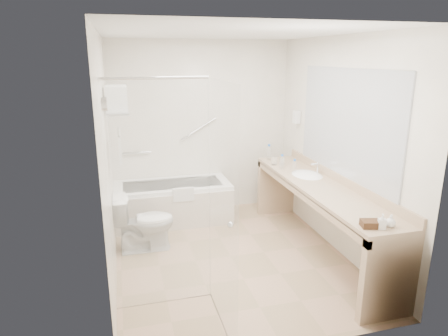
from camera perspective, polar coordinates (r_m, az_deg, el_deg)
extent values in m
plane|color=tan|center=(4.81, 0.93, -12.51)|extent=(3.20, 3.20, 0.00)
cube|color=silver|center=(4.24, 1.09, 18.77)|extent=(2.60, 3.20, 0.10)
cube|color=silver|center=(5.88, -3.25, 5.68)|extent=(2.60, 0.10, 2.50)
cube|color=silver|center=(2.92, 9.61, -5.09)|extent=(2.60, 0.10, 2.50)
cube|color=silver|center=(4.20, -16.31, 0.98)|extent=(0.10, 3.20, 2.50)
cube|color=silver|center=(4.87, 15.93, 2.97)|extent=(0.10, 3.20, 2.50)
cube|color=white|center=(5.73, -7.31, -4.84)|extent=(1.60, 0.70, 0.55)
cube|color=beige|center=(5.40, -6.78, -6.39)|extent=(1.60, 0.02, 0.50)
cube|color=silver|center=(5.34, -5.82, -3.77)|extent=(0.28, 0.06, 0.18)
cylinder|color=silver|center=(5.79, -12.37, 2.15)|extent=(0.40, 0.03, 0.03)
cylinder|color=silver|center=(5.83, -3.65, 5.59)|extent=(0.53, 0.03, 0.33)
cube|color=silver|center=(3.60, -9.07, -4.35)|extent=(0.90, 0.01, 2.10)
cube|color=silver|center=(3.26, -0.29, -6.35)|extent=(0.02, 0.90, 2.10)
cylinder|color=silver|center=(3.39, -9.85, 12.55)|extent=(0.90, 0.02, 0.02)
sphere|color=silver|center=(3.15, 0.93, -8.13)|extent=(0.05, 0.05, 0.05)
cylinder|color=silver|center=(2.94, -16.75, 8.72)|extent=(0.04, 0.10, 0.10)
cube|color=silver|center=(4.46, -15.00, 7.80)|extent=(0.24, 0.55, 0.02)
cylinder|color=silver|center=(4.50, -14.80, 5.03)|extent=(0.02, 0.55, 0.02)
cube|color=silver|center=(4.53, -14.66, 3.04)|extent=(0.03, 0.42, 0.32)
cube|color=silver|center=(4.45, -15.05, 8.51)|extent=(0.22, 0.40, 0.08)
cube|color=silver|center=(4.45, -15.13, 9.61)|extent=(0.22, 0.40, 0.08)
cube|color=silver|center=(4.44, -15.21, 10.71)|extent=(0.22, 0.40, 0.08)
cube|color=tan|center=(4.72, 13.57, -2.62)|extent=(0.55, 2.70, 0.05)
cube|color=tan|center=(4.82, 16.36, -1.49)|extent=(0.03, 2.70, 0.10)
cube|color=tan|center=(4.62, 10.73, -3.55)|extent=(0.04, 2.70, 0.08)
cube|color=tan|center=(3.89, 22.50, -14.43)|extent=(0.55, 0.08, 0.80)
cube|color=tan|center=(5.97, 7.43, -2.69)|extent=(0.55, 0.08, 0.80)
ellipsoid|color=white|center=(5.07, 11.76, -1.28)|extent=(0.40, 0.52, 0.14)
cylinder|color=silver|center=(5.10, 13.28, 0.03)|extent=(0.03, 0.03, 0.14)
cube|color=#A9AEB5|center=(4.68, 17.02, 6.14)|extent=(0.02, 2.00, 1.20)
cube|color=silver|center=(5.72, 10.32, 7.20)|extent=(0.08, 0.10, 0.18)
imported|color=white|center=(4.92, -11.31, -7.63)|extent=(0.71, 0.40, 0.70)
cube|color=#3F2A16|center=(3.70, 20.36, -7.49)|extent=(0.21, 0.16, 0.06)
imported|color=silver|center=(3.69, 21.60, -7.65)|extent=(0.11, 0.15, 0.06)
imported|color=silver|center=(3.76, 22.70, -7.14)|extent=(0.11, 0.13, 0.09)
cylinder|color=silver|center=(5.71, 6.43, 2.19)|extent=(0.07, 0.07, 0.19)
cylinder|color=blue|center=(5.69, 6.47, 3.26)|extent=(0.04, 0.04, 0.03)
cylinder|color=silver|center=(5.07, 10.01, 0.12)|extent=(0.06, 0.06, 0.16)
cylinder|color=blue|center=(5.05, 10.06, 1.13)|extent=(0.03, 0.03, 0.02)
cylinder|color=silver|center=(5.28, 8.29, 0.83)|extent=(0.06, 0.06, 0.16)
cylinder|color=blue|center=(5.26, 8.33, 1.82)|extent=(0.03, 0.03, 0.02)
cylinder|color=silver|center=(5.44, 7.21, 0.99)|extent=(0.10, 0.10, 0.10)
cylinder|color=silver|center=(5.46, 8.28, 0.96)|extent=(0.08, 0.08, 0.09)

